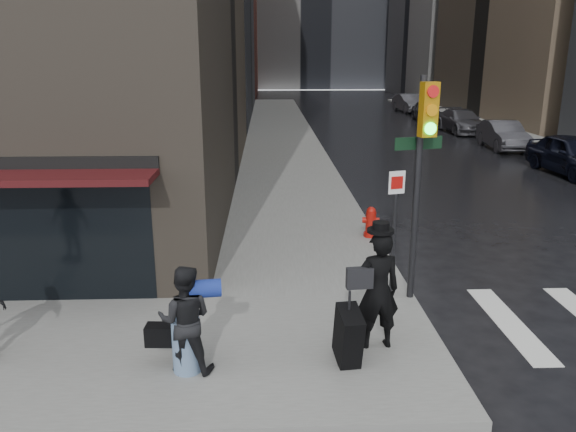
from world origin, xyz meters
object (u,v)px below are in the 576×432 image
traffic_light (419,160)px  parked_car_4 (427,111)px  parked_car_5 (409,103)px  man_overcoat (372,298)px  parked_car_2 (503,135)px  man_jeans (185,319)px  parked_car_1 (573,155)px  fire_hydrant (371,223)px  parked_car_3 (461,121)px

traffic_light → parked_car_4: (8.98, 31.26, -2.12)m
parked_car_5 → parked_car_4: bearing=-97.8°
man_overcoat → parked_car_4: 34.65m
parked_car_2 → parked_car_5: parked_car_5 is taller
man_jeans → traffic_light: bearing=-146.2°
parked_car_2 → parked_car_4: 12.83m
man_overcoat → parked_car_2: size_ratio=0.49×
man_overcoat → parked_car_5: size_ratio=0.46×
man_overcoat → man_jeans: (-2.83, -0.51, -0.06)m
parked_car_1 → traffic_light: bearing=-132.5°
traffic_light → fire_hydrant: size_ratio=5.29×
fire_hydrant → parked_car_5: bearing=74.6°
parked_car_4 → parked_car_5: (0.27, 6.41, 0.03)m
fire_hydrant → parked_car_4: parked_car_4 is taller
fire_hydrant → parked_car_5: (9.34, 33.80, 0.25)m
traffic_light → fire_hydrant: (-0.09, 3.87, -2.35)m
man_jeans → fire_hydrant: size_ratio=2.09×
man_jeans → parked_car_4: size_ratio=0.39×
parked_car_1 → parked_car_5: size_ratio=1.03×
parked_car_2 → man_overcoat: bearing=-114.0°
parked_car_3 → parked_car_1: bearing=-91.8°
parked_car_2 → traffic_light: bearing=-113.6°
traffic_light → parked_car_1: bearing=37.8°
man_jeans → parked_car_3: man_jeans is taller
fire_hydrant → parked_car_4: size_ratio=0.18×
man_overcoat → parked_car_2: (10.50, 20.33, -0.32)m
parked_car_2 → parked_car_3: size_ratio=0.89×
fire_hydrant → parked_car_1: parked_car_1 is taller
parked_car_1 → parked_car_2: parked_car_1 is taller
man_overcoat → man_jeans: 2.87m
parked_car_1 → parked_car_5: bearing=86.7°
parked_car_3 → parked_car_4: (-0.40, 6.41, 0.02)m
parked_car_1 → fire_hydrant: bearing=-143.8°
traffic_light → parked_car_1: (9.56, 12.03, -2.05)m
parked_car_5 → man_overcoat: bearing=-110.1°
parked_car_5 → traffic_light: bearing=-109.2°
man_overcoat → parked_car_1: 17.55m
fire_hydrant → traffic_light: bearing=-88.7°
parked_car_4 → parked_car_1: bearing=-83.9°
parked_car_3 → traffic_light: bearing=-113.3°
parked_car_3 → parked_car_4: 6.42m
fire_hydrant → parked_car_1: (9.65, 8.16, 0.30)m
man_overcoat → traffic_light: (1.13, 1.88, 1.81)m
man_jeans → parked_car_1: bearing=-130.5°
parked_car_4 → man_jeans: bearing=-106.6°
man_overcoat → man_jeans: size_ratio=1.29×
man_overcoat → traffic_light: size_ratio=0.51×
fire_hydrant → parked_car_2: bearing=57.0°
traffic_light → parked_car_4: size_ratio=0.98×
fire_hydrant → parked_car_4: bearing=71.7°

